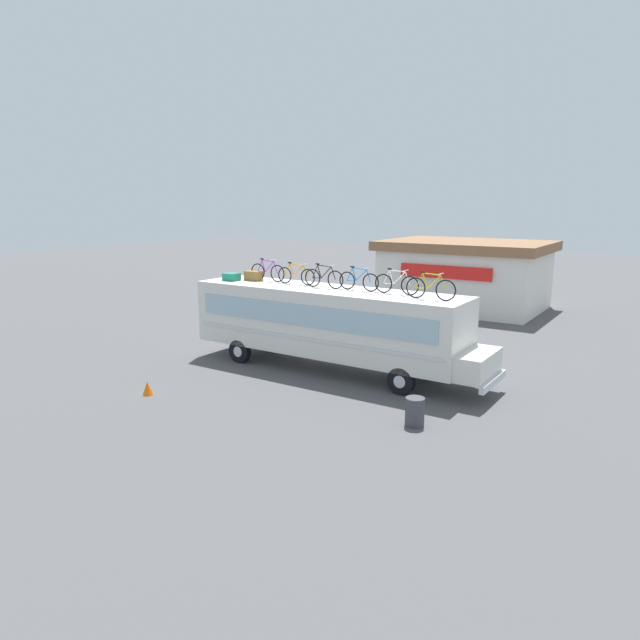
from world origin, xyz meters
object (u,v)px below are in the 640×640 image
bus (329,322)px  rooftop_bicycle_3 (324,278)px  rooftop_bicycle_4 (359,280)px  trash_bin (415,412)px  rooftop_bicycle_6 (430,288)px  rooftop_bicycle_5 (396,283)px  rooftop_bicycle_1 (267,272)px  luggage_bag_2 (254,276)px  rooftop_bicycle_2 (296,275)px  luggage_bag_1 (231,277)px  traffic_cone (148,388)px

bus → rooftop_bicycle_3: (-0.29, 0.05, 1.63)m
rooftop_bicycle_4 → trash_bin: rooftop_bicycle_4 is taller
rooftop_bicycle_4 → rooftop_bicycle_6: size_ratio=0.94×
rooftop_bicycle_6 → rooftop_bicycle_3: bearing=176.6°
rooftop_bicycle_5 → rooftop_bicycle_4: bearing=-179.7°
rooftop_bicycle_1 → rooftop_bicycle_6: rooftop_bicycle_6 is taller
luggage_bag_2 → rooftop_bicycle_2: rooftop_bicycle_2 is taller
rooftop_bicycle_1 → rooftop_bicycle_2: size_ratio=0.98×
rooftop_bicycle_2 → trash_bin: bearing=-28.0°
trash_bin → luggage_bag_1: bearing=162.5°
rooftop_bicycle_1 → trash_bin: 9.53m
luggage_bag_2 → rooftop_bicycle_2: (2.11, 0.04, 0.17)m
rooftop_bicycle_1 → rooftop_bicycle_2: (1.51, -0.12, -0.02)m
rooftop_bicycle_3 → rooftop_bicycle_6: 4.36m
rooftop_bicycle_4 → traffic_cone: rooftop_bicycle_4 is taller
rooftop_bicycle_1 → bus: bearing=-6.2°
rooftop_bicycle_1 → rooftop_bicycle_5: bearing=-1.3°
bus → luggage_bag_2: 4.08m
luggage_bag_1 → rooftop_bicycle_1: bearing=26.7°
rooftop_bicycle_6 → trash_bin: size_ratio=2.13×
rooftop_bicycle_1 → rooftop_bicycle_3: size_ratio=1.00×
bus → rooftop_bicycle_6: bearing=-2.9°
trash_bin → traffic_cone: trash_bin is taller
rooftop_bicycle_4 → rooftop_bicycle_6: 2.97m
rooftop_bicycle_2 → rooftop_bicycle_6: size_ratio=1.00×
rooftop_bicycle_3 → trash_bin: 7.02m
rooftop_bicycle_4 → traffic_cone: (-4.56, -5.99, -3.26)m
bus → rooftop_bicycle_2: size_ratio=6.81×
rooftop_bicycle_6 → rooftop_bicycle_1: bearing=175.6°
bus → rooftop_bicycle_1: size_ratio=6.98×
rooftop_bicycle_5 → luggage_bag_1: bearing=-175.7°
trash_bin → bus: bearing=146.4°
rooftop_bicycle_2 → trash_bin: size_ratio=2.12×
luggage_bag_1 → rooftop_bicycle_4: 5.69m
rooftop_bicycle_1 → traffic_cone: size_ratio=3.66×
rooftop_bicycle_6 → trash_bin: (0.96, -3.13, -3.10)m
bus → traffic_cone: bearing=-120.8°
luggage_bag_1 → rooftop_bicycle_3: rooftop_bicycle_3 is taller
rooftop_bicycle_1 → rooftop_bicycle_4: bearing=-1.9°
rooftop_bicycle_5 → trash_bin: (2.40, -3.55, -3.08)m
luggage_bag_1 → trash_bin: (9.57, -3.01, -2.86)m
rooftop_bicycle_2 → rooftop_bicycle_6: (5.75, -0.44, 0.03)m
rooftop_bicycle_5 → rooftop_bicycle_1: bearing=178.7°
luggage_bag_1 → rooftop_bicycle_6: bearing=0.8°
bus → luggage_bag_1: 4.77m
rooftop_bicycle_3 → bus: bearing=-9.7°
rooftop_bicycle_6 → rooftop_bicycle_5: bearing=163.6°
rooftop_bicycle_3 → rooftop_bicycle_6: rooftop_bicycle_6 is taller
rooftop_bicycle_2 → trash_bin: rooftop_bicycle_2 is taller
rooftop_bicycle_1 → traffic_cone: rooftop_bicycle_1 is taller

